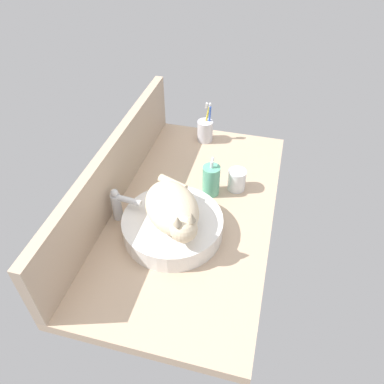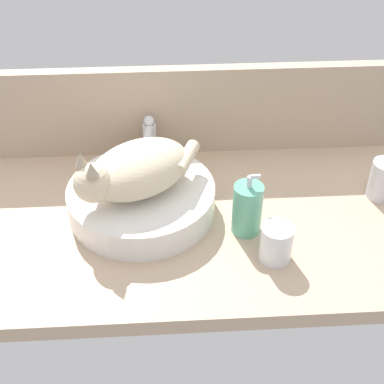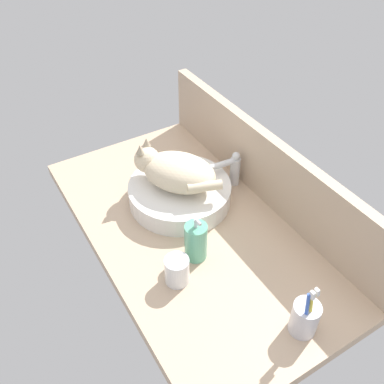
{
  "view_description": "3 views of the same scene",
  "coord_description": "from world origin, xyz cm",
  "px_view_note": "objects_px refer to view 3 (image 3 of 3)",
  "views": [
    {
      "loc": [
        -97.25,
        -26.09,
        99.16
      ],
      "look_at": [
        -0.36,
        -0.93,
        9.21
      ],
      "focal_mm": 35.0,
      "sensor_mm": 36.0,
      "label": 1
    },
    {
      "loc": [
        -6.69,
        -96.49,
        83.92
      ],
      "look_at": [
        -1.06,
        -1.51,
        8.54
      ],
      "focal_mm": 50.0,
      "sensor_mm": 36.0,
      "label": 2
    },
    {
      "loc": [
        83.16,
        -50.4,
        100.36
      ],
      "look_at": [
        -2.75,
        1.57,
        11.98
      ],
      "focal_mm": 40.0,
      "sensor_mm": 36.0,
      "label": 3
    }
  ],
  "objects_px": {
    "soap_dispenser": "(196,241)",
    "water_glass": "(177,271)",
    "faucet": "(232,168)",
    "sink_basin": "(180,193)",
    "cat": "(175,171)",
    "toothbrush_cup": "(305,318)"
  },
  "relations": [
    {
      "from": "sink_basin",
      "to": "water_glass",
      "type": "relative_size",
      "value": 4.02
    },
    {
      "from": "cat",
      "to": "toothbrush_cup",
      "type": "xyz_separation_m",
      "value": [
        0.61,
        0.03,
        -0.08
      ]
    },
    {
      "from": "sink_basin",
      "to": "water_glass",
      "type": "xyz_separation_m",
      "value": [
        0.29,
        -0.18,
        0.0
      ]
    },
    {
      "from": "faucet",
      "to": "soap_dispenser",
      "type": "relative_size",
      "value": 0.86
    },
    {
      "from": "sink_basin",
      "to": "cat",
      "type": "bearing_deg",
      "value": -141.77
    },
    {
      "from": "toothbrush_cup",
      "to": "water_glass",
      "type": "bearing_deg",
      "value": -146.85
    },
    {
      "from": "sink_basin",
      "to": "water_glass",
      "type": "distance_m",
      "value": 0.34
    },
    {
      "from": "sink_basin",
      "to": "cat",
      "type": "relative_size",
      "value": 1.16
    },
    {
      "from": "soap_dispenser",
      "to": "toothbrush_cup",
      "type": "relative_size",
      "value": 0.85
    },
    {
      "from": "toothbrush_cup",
      "to": "water_glass",
      "type": "relative_size",
      "value": 2.15
    },
    {
      "from": "soap_dispenser",
      "to": "toothbrush_cup",
      "type": "height_order",
      "value": "toothbrush_cup"
    },
    {
      "from": "soap_dispenser",
      "to": "toothbrush_cup",
      "type": "xyz_separation_m",
      "value": [
        0.35,
        0.11,
        -0.01
      ]
    },
    {
      "from": "soap_dispenser",
      "to": "water_glass",
      "type": "bearing_deg",
      "value": -61.53
    },
    {
      "from": "water_glass",
      "to": "cat",
      "type": "bearing_deg",
      "value": 150.89
    },
    {
      "from": "water_glass",
      "to": "soap_dispenser",
      "type": "bearing_deg",
      "value": 118.47
    },
    {
      "from": "toothbrush_cup",
      "to": "sink_basin",
      "type": "bearing_deg",
      "value": -177.86
    },
    {
      "from": "soap_dispenser",
      "to": "water_glass",
      "type": "relative_size",
      "value": 1.82
    },
    {
      "from": "cat",
      "to": "soap_dispenser",
      "type": "xyz_separation_m",
      "value": [
        0.25,
        -0.07,
        -0.06
      ]
    },
    {
      "from": "cat",
      "to": "water_glass",
      "type": "bearing_deg",
      "value": -29.11
    },
    {
      "from": "soap_dispenser",
      "to": "faucet",
      "type": "bearing_deg",
      "value": 127.59
    },
    {
      "from": "faucet",
      "to": "water_glass",
      "type": "distance_m",
      "value": 0.47
    },
    {
      "from": "sink_basin",
      "to": "toothbrush_cup",
      "type": "xyz_separation_m",
      "value": [
        0.59,
        0.02,
        0.02
      ]
    }
  ]
}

